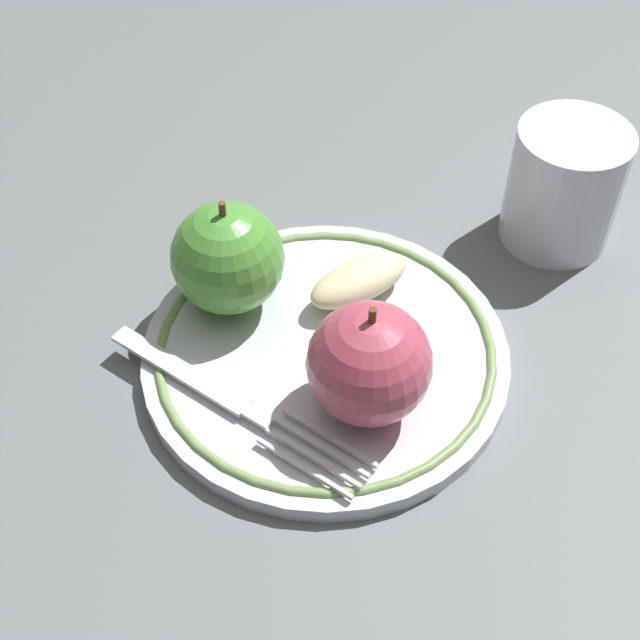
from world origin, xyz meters
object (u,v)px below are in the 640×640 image
plate (320,349)px  drinking_glass (564,186)px  apple_red_whole (365,367)px  fork (226,398)px  apple_second_whole (233,254)px  apple_slice_front (359,281)px

plate → drinking_glass: bearing=-100.5°
apple_red_whole → fork: bearing=41.9°
plate → drinking_glass: size_ratio=2.62×
apple_red_whole → apple_second_whole: same height
apple_slice_front → fork: (-0.00, 0.12, -0.01)m
plate → fork: bearing=83.9°
apple_second_whole → fork: (-0.06, 0.06, -0.03)m
apple_red_whole → fork: size_ratio=0.43×
apple_slice_front → fork: bearing=-165.4°
apple_red_whole → apple_second_whole: size_ratio=1.00×
apple_red_whole → apple_second_whole: bearing=-3.9°
apple_second_whole → drinking_glass: (-0.10, -0.21, -0.01)m
apple_slice_front → drinking_glass: drinking_glass is taller
apple_slice_front → plate: bearing=-153.5°
fork → plate: bearing=74.6°
apple_red_whole → apple_second_whole: 0.12m
plate → apple_slice_front: size_ratio=3.20×
plate → fork: fork is taller
plate → apple_red_whole: bearing=161.9°
apple_second_whole → plate: bearing=-172.4°
plate → drinking_glass: 0.20m
apple_second_whole → fork: 0.09m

